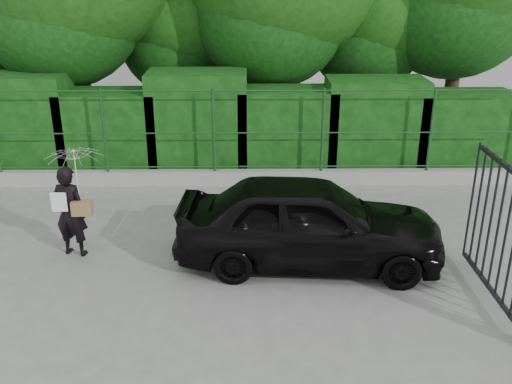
{
  "coord_description": "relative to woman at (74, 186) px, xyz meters",
  "views": [
    {
      "loc": [
        1.15,
        -7.1,
        4.5
      ],
      "look_at": [
        1.25,
        1.3,
        1.1
      ],
      "focal_mm": 40.0,
      "sensor_mm": 36.0,
      "label": 1
    }
  ],
  "objects": [
    {
      "name": "ground",
      "position": [
        1.64,
        -1.37,
        -1.2
      ],
      "size": [
        80.0,
        80.0,
        0.0
      ],
      "primitive_type": "plane",
      "color": "gray"
    },
    {
      "name": "kerb",
      "position": [
        1.64,
        3.13,
        -1.05
      ],
      "size": [
        14.0,
        0.25,
        0.3
      ],
      "primitive_type": "cube",
      "color": "#9E9E99",
      "rests_on": "ground"
    },
    {
      "name": "fence",
      "position": [
        1.86,
        3.13,
        0.0
      ],
      "size": [
        14.13,
        0.06,
        1.8
      ],
      "color": "#19431C",
      "rests_on": "kerb"
    },
    {
      "name": "hedge",
      "position": [
        1.57,
        4.13,
        -0.19
      ],
      "size": [
        14.2,
        1.2,
        2.27
      ],
      "color": "black",
      "rests_on": "ground"
    },
    {
      "name": "woman",
      "position": [
        0.0,
        0.0,
        0.0
      ],
      "size": [
        0.91,
        0.91,
        1.82
      ],
      "color": "black",
      "rests_on": "ground"
    },
    {
      "name": "car",
      "position": [
        3.73,
        -0.36,
        -0.49
      ],
      "size": [
        4.29,
        2.0,
        1.42
      ],
      "primitive_type": "imported",
      "rotation": [
        0.0,
        0.0,
        1.49
      ],
      "color": "black",
      "rests_on": "ground"
    }
  ]
}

